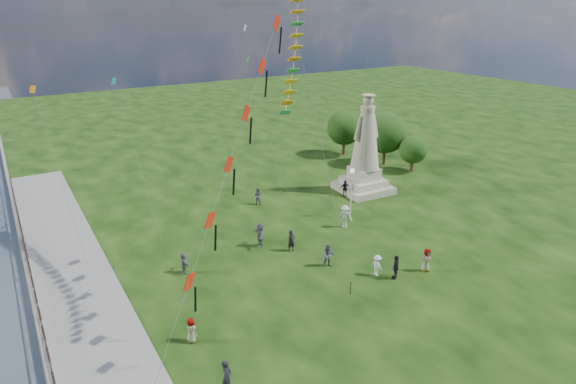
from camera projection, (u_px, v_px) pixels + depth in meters
ground at (568, 170)px, 53.33m from camera, size 106.50×160.00×0.60m
waterfront at (64, 326)px, 27.16m from camera, size 200.00×200.00×1.51m
statue at (365, 156)px, 45.39m from camera, size 4.89×4.89×9.31m
lamppost at (352, 182)px, 39.85m from camera, size 0.40×0.40×4.31m
tree_row at (373, 133)px, 54.07m from camera, size 6.07×12.26×5.91m
person_0 at (227, 377)px, 22.14m from camera, size 0.75×0.78×1.79m
person_1 at (329, 255)px, 32.87m from camera, size 0.99×0.84×1.75m
person_2 at (377, 265)px, 31.87m from camera, size 0.62×1.02×1.49m
person_3 at (396, 267)px, 31.47m from camera, size 1.12×0.97×1.71m
person_4 at (427, 260)px, 32.35m from camera, size 0.91×0.68×1.65m
person_5 at (184, 263)px, 32.17m from camera, size 0.66×1.43×1.52m
person_6 at (291, 241)px, 35.03m from camera, size 0.66×0.48×1.67m
person_7 at (258, 196)px, 43.31m from camera, size 0.90×0.85×1.59m
person_8 at (345, 216)px, 38.71m from camera, size 1.29×1.35×1.91m
person_9 at (345, 188)px, 45.06m from camera, size 1.02×0.68×1.60m
person_10 at (191, 330)px, 25.55m from camera, size 0.64×0.81×1.46m
person_11 at (260, 235)px, 35.66m from camera, size 1.08×1.85×1.87m
red_kite_train at (237, 146)px, 24.37m from camera, size 12.21×9.35×16.42m
small_kites at (231, 36)px, 41.89m from camera, size 31.11×15.06×30.92m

